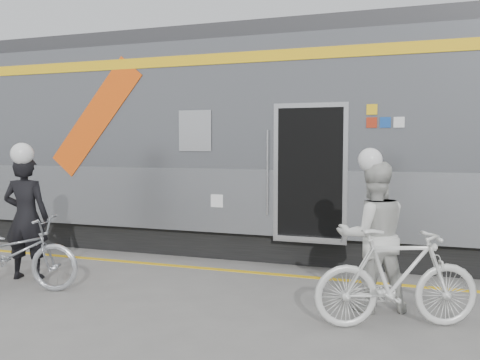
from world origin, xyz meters
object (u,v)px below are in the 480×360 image
at_px(man, 26,217).
at_px(woman, 373,236).
at_px(bicycle_left, 10,253).
at_px(bicycle_right, 397,278).

bearing_deg(man, woman, 168.61).
height_order(bicycle_left, woman, woman).
bearing_deg(bicycle_right, man, 64.85).
xyz_separation_m(woman, bicycle_right, (0.30, -0.55, -0.36)).
xyz_separation_m(man, bicycle_left, (0.20, -0.55, -0.42)).
xyz_separation_m(bicycle_left, woman, (4.81, 0.77, 0.39)).
relative_size(man, bicycle_right, 1.02).
distance_m(man, bicycle_left, 0.72).
height_order(man, bicycle_left, man).
bearing_deg(bicycle_right, woman, 7.03).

